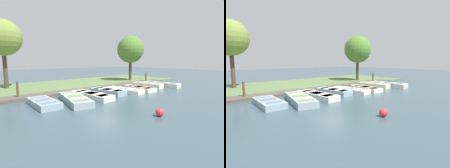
{
  "view_description": "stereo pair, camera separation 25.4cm",
  "coord_description": "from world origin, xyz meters",
  "views": [
    {
      "loc": [
        10.54,
        -8.46,
        2.52
      ],
      "look_at": [
        0.29,
        0.51,
        0.65
      ],
      "focal_mm": 28.0,
      "sensor_mm": 36.0,
      "label": 1
    },
    {
      "loc": [
        10.71,
        -8.26,
        2.52
      ],
      "look_at": [
        0.29,
        0.51,
        0.65
      ],
      "focal_mm": 28.0,
      "sensor_mm": 36.0,
      "label": 2
    }
  ],
  "objects": [
    {
      "name": "ground_plane",
      "position": [
        0.0,
        0.0,
        0.0
      ],
      "size": [
        80.0,
        80.0,
        0.0
      ],
      "primitive_type": "plane",
      "color": "#384C56"
    },
    {
      "name": "shore_bank",
      "position": [
        -5.0,
        0.0,
        0.09
      ],
      "size": [
        8.0,
        24.0,
        0.17
      ],
      "color": "#567042",
      "rests_on": "ground_plane"
    },
    {
      "name": "dock_walkway",
      "position": [
        -1.6,
        0.0,
        0.1
      ],
      "size": [
        1.37,
        18.88,
        0.19
      ],
      "color": "#51473D",
      "rests_on": "ground_plane"
    },
    {
      "name": "rowboat_0",
      "position": [
        0.97,
        -5.1,
        0.18
      ],
      "size": [
        2.64,
        1.19,
        0.36
      ],
      "rotation": [
        0.0,
        0.0,
        -0.02
      ],
      "color": "#8C9EA8",
      "rests_on": "ground_plane"
    },
    {
      "name": "rowboat_1",
      "position": [
        1.39,
        -3.41,
        0.2
      ],
      "size": [
        3.73,
        1.9,
        0.41
      ],
      "rotation": [
        0.0,
        0.0,
        -0.22
      ],
      "color": "#8C9EA8",
      "rests_on": "ground_plane"
    },
    {
      "name": "rowboat_2",
      "position": [
        1.05,
        -1.95,
        0.19
      ],
      "size": [
        3.46,
        1.34,
        0.38
      ],
      "rotation": [
        0.0,
        0.0,
        0.09
      ],
      "color": "beige",
      "rests_on": "ground_plane"
    },
    {
      "name": "rowboat_3",
      "position": [
        0.7,
        -0.26,
        0.2
      ],
      "size": [
        2.9,
        1.52,
        0.4
      ],
      "rotation": [
        0.0,
        0.0,
        0.16
      ],
      "color": "#8C9EA8",
      "rests_on": "ground_plane"
    },
    {
      "name": "rowboat_4",
      "position": [
        0.98,
        1.21,
        0.16
      ],
      "size": [
        3.24,
        1.72,
        0.33
      ],
      "rotation": [
        0.0,
        0.0,
        0.21
      ],
      "color": "silver",
      "rests_on": "ground_plane"
    },
    {
      "name": "rowboat_5",
      "position": [
        1.12,
        2.88,
        0.16
      ],
      "size": [
        3.08,
        1.37,
        0.34
      ],
      "rotation": [
        0.0,
        0.0,
        -0.13
      ],
      "color": "beige",
      "rests_on": "ground_plane"
    },
    {
      "name": "rowboat_6",
      "position": [
        0.62,
        4.58,
        0.21
      ],
      "size": [
        2.94,
        1.41,
        0.43
      ],
      "rotation": [
        0.0,
        0.0,
        0.16
      ],
      "color": "beige",
      "rests_on": "ground_plane"
    },
    {
      "name": "rowboat_7",
      "position": [
        1.15,
        6.08,
        0.2
      ],
      "size": [
        3.51,
        1.63,
        0.41
      ],
      "rotation": [
        0.0,
        0.0,
        0.16
      ],
      "color": "beige",
      "rests_on": "ground_plane"
    },
    {
      "name": "mooring_post_near",
      "position": [
        -1.61,
        -5.79,
        0.6
      ],
      "size": [
        0.15,
        0.15,
        1.19
      ],
      "color": "brown",
      "rests_on": "ground_plane"
    },
    {
      "name": "mooring_post_far",
      "position": [
        -1.61,
        7.23,
        0.6
      ],
      "size": [
        0.15,
        0.15,
        1.19
      ],
      "color": "brown",
      "rests_on": "ground_plane"
    },
    {
      "name": "buoy",
      "position": [
        6.23,
        -1.83,
        0.19
      ],
      "size": [
        0.37,
        0.37,
        0.37
      ],
      "color": "red",
      "rests_on": "ground_plane"
    },
    {
      "name": "park_tree_far_left",
      "position": [
        -6.22,
        -5.57,
        4.3
      ],
      "size": [
        2.94,
        2.94,
        5.81
      ],
      "color": "#4C3828",
      "rests_on": "ground_plane"
    },
    {
      "name": "park_tree_left",
      "position": [
        -3.41,
        6.59,
        3.71
      ],
      "size": [
        3.06,
        3.06,
        5.26
      ],
      "color": "#4C3828",
      "rests_on": "ground_plane"
    }
  ]
}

